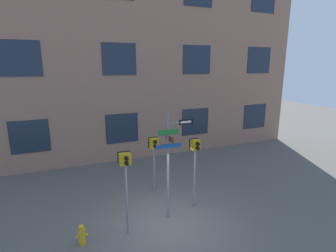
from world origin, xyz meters
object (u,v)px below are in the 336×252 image
Objects in this scene: pedestrian_signal_left at (126,171)px; fire_hydrant at (82,235)px; street_sign_pole at (170,156)px; pedestrian_signal_right at (195,154)px; pedestrian_signal_across at (154,149)px.

fire_hydrant is at bearing 178.50° from pedestrian_signal_left.
pedestrian_signal_left is (-1.71, -0.40, -0.12)m from street_sign_pole.
pedestrian_signal_left is 1.03× the size of pedestrian_signal_right.
pedestrian_signal_left is at bearing -166.77° from street_sign_pole.
pedestrian_signal_left is at bearing -125.34° from pedestrian_signal_across.
pedestrian_signal_left is 3.25m from pedestrian_signal_across.
fire_hydrant is (-4.36, -0.72, -1.85)m from pedestrian_signal_right.
pedestrian_signal_right is 4.79m from fire_hydrant.
pedestrian_signal_right reaches higher than fire_hydrant.
pedestrian_signal_right is at bearing 16.71° from street_sign_pole.
pedestrian_signal_across is at bearing 118.64° from pedestrian_signal_right.
fire_hydrant is (-3.17, -0.36, -2.06)m from street_sign_pole.
pedestrian_signal_left is at bearing -1.50° from fire_hydrant.
street_sign_pole is 2.28m from pedestrian_signal_across.
fire_hydrant is at bearing -173.46° from street_sign_pole.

